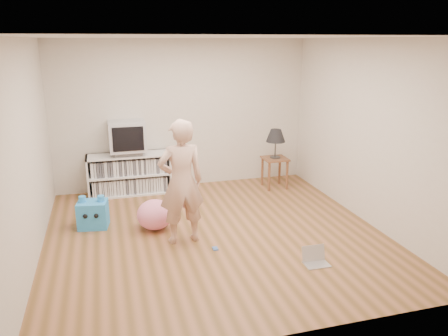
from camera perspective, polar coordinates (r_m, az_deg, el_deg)
name	(u,v)px	position (r m, az deg, el deg)	size (l,w,h in m)	color
ground	(215,234)	(6.07, -1.17, -8.62)	(4.50, 4.50, 0.00)	brown
walls	(215,142)	(5.65, -1.25, 3.43)	(4.52, 4.52, 2.60)	beige
ceiling	(214,37)	(5.50, -1.33, 16.74)	(4.50, 4.50, 0.01)	white
media_unit	(129,174)	(7.70, -12.24, -0.73)	(1.40, 0.45, 0.70)	white
dvd_deck	(128,152)	(7.58, -12.41, 2.02)	(0.45, 0.35, 0.07)	gray
crt_tv	(127,136)	(7.52, -12.54, 4.12)	(0.60, 0.53, 0.50)	#B4B4BA
side_table	(275,165)	(7.86, 6.64, 0.39)	(0.42, 0.42, 0.55)	brown
table_lamp	(276,136)	(7.73, 6.77, 4.13)	(0.34, 0.34, 0.52)	#333333
person	(181,182)	(5.60, -5.60, -1.86)	(0.60, 0.39, 1.64)	#D8AB93
laptop	(315,259)	(5.43, 11.81, -11.54)	(0.29, 0.24, 0.20)	silver
playing_cards	(215,249)	(5.65, -1.16, -10.48)	(0.07, 0.09, 0.02)	#476FBD
plush_blue	(93,214)	(6.48, -16.74, -5.77)	(0.45, 0.40, 0.47)	#2992E5
plush_pink	(155,215)	(6.23, -9.03, -6.03)	(0.50, 0.50, 0.42)	pink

